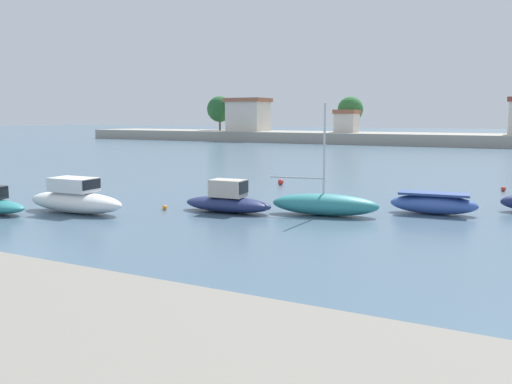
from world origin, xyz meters
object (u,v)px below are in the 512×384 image
at_px(moored_boat_4, 325,204).
at_px(moored_boat_5, 433,204).
at_px(moored_boat_2, 75,199).
at_px(mooring_buoy_1, 503,189).
at_px(mooring_buoy_2, 165,208).
at_px(moored_boat_3, 228,201).
at_px(mooring_buoy_0, 281,182).

relative_size(moored_boat_4, moored_boat_5, 1.27).
height_order(moored_boat_2, mooring_buoy_1, moored_boat_2).
height_order(moored_boat_2, mooring_buoy_2, moored_boat_2).
relative_size(moored_boat_2, mooring_buoy_1, 18.19).
xyz_separation_m(moored_boat_2, moored_boat_4, (10.74, 4.82, -0.14)).
height_order(moored_boat_3, moored_boat_5, moored_boat_3).
bearing_deg(mooring_buoy_1, moored_boat_4, -118.90).
distance_m(moored_boat_2, moored_boat_5, 16.91).
height_order(moored_boat_3, mooring_buoy_2, moored_boat_3).
bearing_deg(moored_boat_2, mooring_buoy_0, 71.05).
height_order(moored_boat_5, mooring_buoy_1, moored_boat_5).
relative_size(moored_boat_2, moored_boat_4, 1.06).
height_order(moored_boat_5, mooring_buoy_0, moored_boat_5).
xyz_separation_m(moored_boat_2, mooring_buoy_1, (17.66, 17.36, -0.50)).
bearing_deg(moored_boat_3, mooring_buoy_1, 47.41).
height_order(moored_boat_4, mooring_buoy_2, moored_boat_4).
distance_m(moored_boat_2, mooring_buoy_0, 14.57).
height_order(mooring_buoy_0, mooring_buoy_1, mooring_buoy_0).
bearing_deg(mooring_buoy_2, moored_boat_5, 22.69).
xyz_separation_m(moored_boat_4, moored_boat_5, (4.41, 2.67, -0.03)).
distance_m(moored_boat_3, mooring_buoy_2, 3.21).
xyz_separation_m(mooring_buoy_0, mooring_buoy_2, (-1.00, -11.37, -0.08)).
bearing_deg(moored_boat_5, mooring_buoy_2, -162.58).
distance_m(moored_boat_2, moored_boat_4, 11.78).
distance_m(moored_boat_2, mooring_buoy_1, 24.78).
bearing_deg(mooring_buoy_2, moored_boat_4, 17.04).
height_order(mooring_buoy_1, mooring_buoy_2, mooring_buoy_1).
bearing_deg(moored_boat_2, moored_boat_3, 27.03).
bearing_deg(mooring_buoy_0, mooring_buoy_1, 14.48).
bearing_deg(moored_boat_4, moored_boat_2, -166.09).
bearing_deg(mooring_buoy_0, moored_boat_4, -54.67).
relative_size(moored_boat_2, mooring_buoy_0, 13.86).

